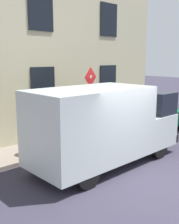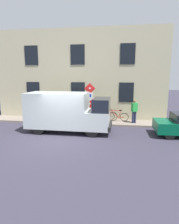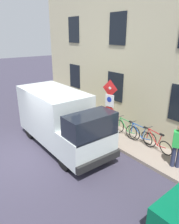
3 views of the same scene
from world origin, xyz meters
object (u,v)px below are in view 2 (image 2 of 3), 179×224
(bicycle_red, at_px, (117,116))
(bicycle_blue, at_px, (106,116))
(sign_post_stacked, at_px, (90,99))
(pedestrian, at_px, (134,110))
(bicycle_green, at_px, (95,115))
(litter_bin, at_px, (57,115))
(delivery_van, at_px, (67,111))

(bicycle_red, bearing_deg, bicycle_blue, 6.16)
(sign_post_stacked, relative_size, pedestrian, 1.61)
(bicycle_green, relative_size, litter_bin, 1.90)
(bicycle_red, bearing_deg, delivery_van, 48.32)
(bicycle_blue, height_order, bicycle_green, same)
(bicycle_blue, bearing_deg, litter_bin, 9.97)
(bicycle_blue, height_order, litter_bin, litter_bin)
(delivery_van, bearing_deg, bicycle_red, 42.61)
(delivery_van, height_order, bicycle_blue, delivery_van)
(bicycle_blue, bearing_deg, sign_post_stacked, 38.14)
(delivery_van, distance_m, bicycle_blue, 3.75)
(bicycle_red, relative_size, bicycle_green, 1.00)
(bicycle_blue, xyz_separation_m, bicycle_green, (0.00, 0.85, 0.00))
(sign_post_stacked, height_order, bicycle_blue, sign_post_stacked)
(sign_post_stacked, bearing_deg, pedestrian, -81.23)
(bicycle_blue, relative_size, pedestrian, 1.00)
(delivery_van, bearing_deg, sign_post_stacked, 58.51)
(bicycle_blue, bearing_deg, pedestrian, 164.96)
(bicycle_green, bearing_deg, pedestrian, 173.01)
(bicycle_blue, relative_size, bicycle_green, 1.00)
(bicycle_blue, xyz_separation_m, litter_bin, (-0.81, 3.65, 0.08))
(bicycle_blue, bearing_deg, bicycle_red, 177.59)
(bicycle_blue, distance_m, pedestrian, 2.20)
(bicycle_red, height_order, pedestrian, pedestrian)
(pedestrian, xyz_separation_m, litter_bin, (-0.34, 5.72, -0.48))
(sign_post_stacked, bearing_deg, litter_bin, 86.66)
(sign_post_stacked, bearing_deg, delivery_van, 148.14)
(bicycle_red, distance_m, litter_bin, 4.57)
(pedestrian, bearing_deg, bicycle_green, 50.84)
(delivery_van, xyz_separation_m, bicycle_green, (2.85, -1.44, -0.82))
(bicycle_green, bearing_deg, bicycle_blue, -178.04)
(sign_post_stacked, relative_size, delivery_van, 0.52)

